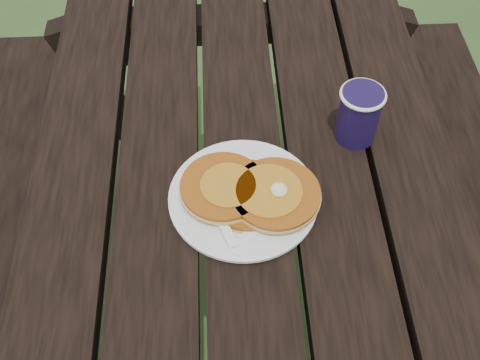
{
  "coord_description": "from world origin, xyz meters",
  "views": [
    {
      "loc": [
        -0.04,
        -0.53,
        1.58
      ],
      "look_at": [
        -0.01,
        0.07,
        0.8
      ],
      "focal_mm": 45.0,
      "sensor_mm": 36.0,
      "label": 1
    }
  ],
  "objects_px": {
    "picnic_table": "(246,330)",
    "plate": "(243,198)",
    "pancake_stack": "(251,192)",
    "coffee_cup": "(359,112)"
  },
  "relations": [
    {
      "from": "plate",
      "to": "pancake_stack",
      "type": "xyz_separation_m",
      "value": [
        0.01,
        -0.0,
        0.02
      ]
    },
    {
      "from": "plate",
      "to": "coffee_cup",
      "type": "xyz_separation_m",
      "value": [
        0.21,
        0.14,
        0.06
      ]
    },
    {
      "from": "picnic_table",
      "to": "pancake_stack",
      "type": "height_order",
      "value": "pancake_stack"
    },
    {
      "from": "plate",
      "to": "pancake_stack",
      "type": "relative_size",
      "value": 1.06
    },
    {
      "from": "pancake_stack",
      "to": "coffee_cup",
      "type": "relative_size",
      "value": 2.16
    },
    {
      "from": "coffee_cup",
      "to": "pancake_stack",
      "type": "bearing_deg",
      "value": -145.26
    },
    {
      "from": "picnic_table",
      "to": "plate",
      "type": "relative_size",
      "value": 7.33
    },
    {
      "from": "pancake_stack",
      "to": "plate",
      "type": "bearing_deg",
      "value": 173.02
    },
    {
      "from": "pancake_stack",
      "to": "coffee_cup",
      "type": "bearing_deg",
      "value": 34.74
    },
    {
      "from": "picnic_table",
      "to": "coffee_cup",
      "type": "relative_size",
      "value": 16.68
    }
  ]
}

